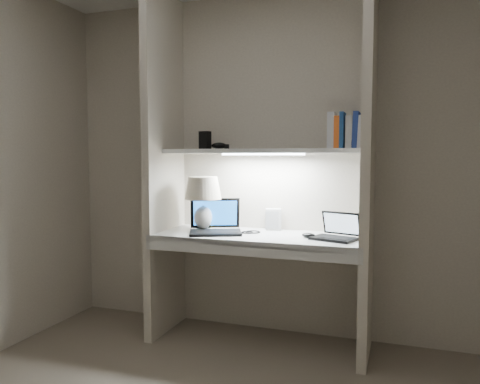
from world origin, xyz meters
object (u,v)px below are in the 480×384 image
at_px(table_lamp, 203,194).
at_px(book_row, 345,131).
at_px(laptop_netbook, 337,233).
at_px(speaker, 273,219).
at_px(laptop_main, 215,225).

distance_m(table_lamp, book_row, 1.09).
height_order(laptop_netbook, speaker, laptop_netbook).
xyz_separation_m(table_lamp, laptop_main, (0.11, -0.04, -0.21)).
distance_m(laptop_netbook, speaker, 0.54).
distance_m(laptop_main, laptop_netbook, 0.85).
xyz_separation_m(laptop_netbook, speaker, (-0.49, 0.23, 0.04)).
xyz_separation_m(laptop_main, laptop_netbook, (0.85, 0.02, -0.01)).
xyz_separation_m(table_lamp, laptop_netbook, (0.96, -0.02, -0.23)).
xyz_separation_m(table_lamp, speaker, (0.47, 0.21, -0.19)).
bearing_deg(speaker, book_row, -29.32).
height_order(laptop_netbook, book_row, book_row).
bearing_deg(table_lamp, book_row, 4.86).
distance_m(laptop_netbook, book_row, 0.68).
height_order(speaker, book_row, book_row).
bearing_deg(book_row, speaker, 166.60).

